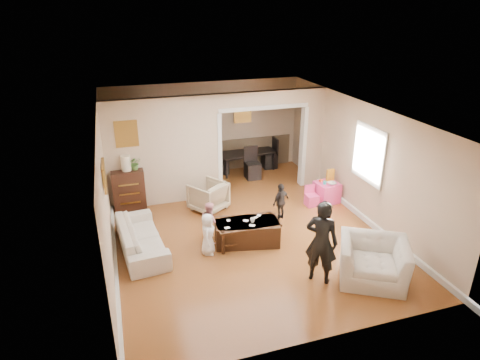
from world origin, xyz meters
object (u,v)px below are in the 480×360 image
object	(u,v)px
coffee_cup	(253,220)
dining_table	(245,161)
child_toddler	(281,201)
armchair_back	(208,196)
armchair_front	(373,261)
play_table	(327,192)
child_kneel_b	(210,222)
child_kneel_a	(208,234)
coffee_table	(247,232)
adult_person	(321,242)
dresser	(129,190)
cyan_cup	(325,183)
sofa	(141,237)
table_lamp	(126,163)

from	to	relation	value
coffee_cup	dining_table	size ratio (longest dim) A/B	0.06
child_toddler	armchair_back	bearing A→B (deg)	-60.71
armchair_back	armchair_front	xyz separation A→B (m)	(2.12, -3.53, 0.03)
play_table	child_kneel_b	distance (m)	3.33
coffee_cup	child_kneel_a	xyz separation A→B (m)	(-0.95, -0.10, -0.10)
coffee_table	adult_person	distance (m)	1.85
child_kneel_b	child_toddler	bearing A→B (deg)	-83.18
dining_table	child_kneel_b	bearing A→B (deg)	-126.83
dresser	child_kneel_a	bearing A→B (deg)	-61.05
child_kneel_b	cyan_cup	bearing A→B (deg)	-81.30
armchair_front	dresser	distance (m)	5.64
armchair_front	coffee_cup	world-z (taller)	armchair_front
dresser	sofa	bearing A→B (deg)	-87.28
coffee_table	child_toddler	world-z (taller)	child_toddler
play_table	child_toddler	bearing A→B (deg)	-160.72
sofa	child_kneel_a	distance (m)	1.35
table_lamp	child_toddler	bearing A→B (deg)	-24.90
dresser	coffee_table	size ratio (longest dim) A/B	0.79
cyan_cup	child_kneel_b	size ratio (longest dim) A/B	0.09
armchair_front	table_lamp	size ratio (longest dim) A/B	3.19
cyan_cup	adult_person	size ratio (longest dim) A/B	0.05
dining_table	child_kneel_a	bearing A→B (deg)	-125.78
coffee_table	child_kneel_a	size ratio (longest dim) A/B	1.49
dresser	coffee_table	distance (m)	3.14
armchair_back	dining_table	distance (m)	2.71
sofa	cyan_cup	world-z (taller)	cyan_cup
play_table	child_kneel_a	xyz separation A→B (m)	(-3.34, -1.40, 0.18)
coffee_table	child_kneel_b	distance (m)	0.79
play_table	adult_person	xyz separation A→B (m)	(-1.67, -2.82, 0.53)
play_table	dining_table	size ratio (longest dim) A/B	0.31
armchair_back	coffee_cup	distance (m)	1.83
sofa	child_toddler	xyz separation A→B (m)	(3.14, 0.38, 0.15)
armchair_front	cyan_cup	xyz separation A→B (m)	(0.67, 3.04, 0.16)
dining_table	child_kneel_b	size ratio (longest dim) A/B	1.94
coffee_table	coffee_cup	bearing A→B (deg)	-26.57
cyan_cup	adult_person	xyz separation A→B (m)	(-1.57, -2.77, 0.24)
sofa	armchair_front	world-z (taller)	armchair_front
cyan_cup	armchair_front	bearing A→B (deg)	-102.46
sofa	armchair_back	size ratio (longest dim) A/B	2.57
table_lamp	child_kneel_a	world-z (taller)	table_lamp
child_kneel_a	armchair_front	bearing A→B (deg)	-100.89
armchair_front	child_kneel_a	xyz separation A→B (m)	(-2.57, 1.69, 0.05)
sofa	child_toddler	size ratio (longest dim) A/B	2.24
coffee_cup	adult_person	bearing A→B (deg)	-64.73
child_toddler	dresser	bearing A→B (deg)	-52.50
dresser	table_lamp	distance (m)	0.68
armchair_back	child_toddler	bearing A→B (deg)	112.84
armchair_back	table_lamp	world-z (taller)	table_lamp
armchair_back	cyan_cup	size ratio (longest dim) A/B	9.51
child_kneel_a	child_kneel_b	xyz separation A→B (m)	(0.15, 0.45, 0.01)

